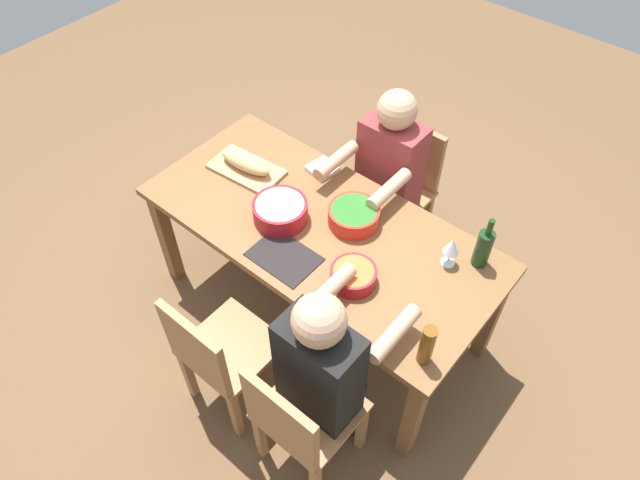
% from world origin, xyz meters
% --- Properties ---
extents(ground_plane, '(8.00, 8.00, 0.00)m').
position_xyz_m(ground_plane, '(0.00, 0.00, 0.00)').
color(ground_plane, brown).
extents(dining_table, '(1.83, 0.85, 0.74)m').
position_xyz_m(dining_table, '(0.00, 0.00, 0.65)').
color(dining_table, brown).
rests_on(dining_table, ground_plane).
extents(chair_near_center, '(0.40, 0.40, 0.85)m').
position_xyz_m(chair_near_center, '(0.00, -0.75, 0.48)').
color(chair_near_center, '#9E7044').
rests_on(chair_near_center, ground_plane).
extents(chair_far_center, '(0.40, 0.40, 0.85)m').
position_xyz_m(chair_far_center, '(0.00, 0.75, 0.48)').
color(chair_far_center, '#9E7044').
rests_on(chair_far_center, ground_plane).
extents(diner_far_center, '(0.41, 0.53, 1.20)m').
position_xyz_m(diner_far_center, '(-0.00, 0.56, 0.70)').
color(diner_far_center, '#2D2D38').
rests_on(diner_far_center, ground_plane).
extents(chair_near_right, '(0.40, 0.40, 0.85)m').
position_xyz_m(chair_near_right, '(0.50, -0.75, 0.48)').
color(chair_near_right, '#9E7044').
rests_on(chair_near_right, ground_plane).
extents(diner_near_right, '(0.41, 0.53, 1.20)m').
position_xyz_m(diner_near_right, '(0.50, -0.56, 0.70)').
color(diner_near_right, '#2D2D38').
rests_on(diner_near_right, ground_plane).
extents(serving_bowl_pasta, '(0.27, 0.27, 0.11)m').
position_xyz_m(serving_bowl_pasta, '(-0.18, -0.09, 0.80)').
color(serving_bowl_pasta, '#B21923').
rests_on(serving_bowl_pasta, dining_table).
extents(serving_bowl_fruit, '(0.21, 0.21, 0.08)m').
position_xyz_m(serving_bowl_fruit, '(0.34, -0.17, 0.78)').
color(serving_bowl_fruit, '#B21923').
rests_on(serving_bowl_fruit, dining_table).
extents(serving_bowl_greens, '(0.26, 0.26, 0.09)m').
position_xyz_m(serving_bowl_greens, '(0.11, 0.12, 0.79)').
color(serving_bowl_greens, red).
rests_on(serving_bowl_greens, dining_table).
extents(cutting_board, '(0.42, 0.26, 0.02)m').
position_xyz_m(cutting_board, '(-0.56, 0.05, 0.75)').
color(cutting_board, tan).
rests_on(cutting_board, dining_table).
extents(bread_loaf, '(0.33, 0.14, 0.09)m').
position_xyz_m(bread_loaf, '(-0.56, 0.05, 0.81)').
color(bread_loaf, tan).
rests_on(bread_loaf, cutting_board).
extents(wine_bottle, '(0.08, 0.08, 0.29)m').
position_xyz_m(wine_bottle, '(0.72, 0.30, 0.85)').
color(wine_bottle, '#193819').
rests_on(wine_bottle, dining_table).
extents(beer_bottle, '(0.06, 0.06, 0.22)m').
position_xyz_m(beer_bottle, '(0.80, -0.30, 0.85)').
color(beer_bottle, brown).
rests_on(beer_bottle, dining_table).
extents(wine_glass, '(0.08, 0.08, 0.17)m').
position_xyz_m(wine_glass, '(0.61, 0.20, 0.86)').
color(wine_glass, silver).
rests_on(wine_glass, dining_table).
extents(placemat_near_center, '(0.32, 0.23, 0.01)m').
position_xyz_m(placemat_near_center, '(0.00, -0.27, 0.74)').
color(placemat_near_center, black).
rests_on(placemat_near_center, dining_table).
extents(napkin_stack, '(0.16, 0.16, 0.02)m').
position_xyz_m(napkin_stack, '(-0.25, 0.32, 0.75)').
color(napkin_stack, white).
rests_on(napkin_stack, dining_table).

